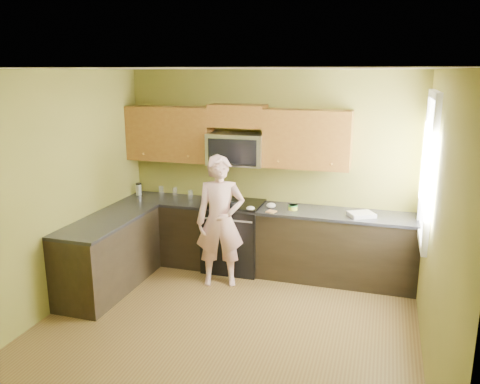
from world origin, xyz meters
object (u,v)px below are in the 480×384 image
at_px(microwave, 237,164).
at_px(woman, 220,221).
at_px(stove, 234,236).
at_px(travel_mug, 139,195).
at_px(butter_tub, 293,210).
at_px(frying_pan, 230,204).

xyz_separation_m(microwave, woman, (-0.01, -0.65, -0.61)).
height_order(stove, travel_mug, travel_mug).
distance_m(stove, microwave, 0.98).
xyz_separation_m(stove, butter_tub, (0.81, -0.02, 0.45)).
relative_size(microwave, woman, 0.45).
bearing_deg(stove, microwave, 90.00).
xyz_separation_m(woman, travel_mug, (-1.47, 0.60, 0.08)).
bearing_deg(travel_mug, butter_tub, -2.58).
bearing_deg(woman, microwave, 70.84).
height_order(woman, frying_pan, woman).
relative_size(stove, butter_tub, 7.90).
distance_m(microwave, butter_tub, 0.98).
bearing_deg(frying_pan, butter_tub, -11.05).
bearing_deg(butter_tub, stove, 178.35).
distance_m(frying_pan, travel_mug, 1.46).
bearing_deg(woman, butter_tub, 13.26).
bearing_deg(frying_pan, microwave, 67.07).
xyz_separation_m(microwave, frying_pan, (-0.03, -0.21, -0.50)).
relative_size(woman, frying_pan, 3.60).
height_order(frying_pan, travel_mug, travel_mug).
distance_m(stove, frying_pan, 0.48).
distance_m(microwave, woman, 0.89).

